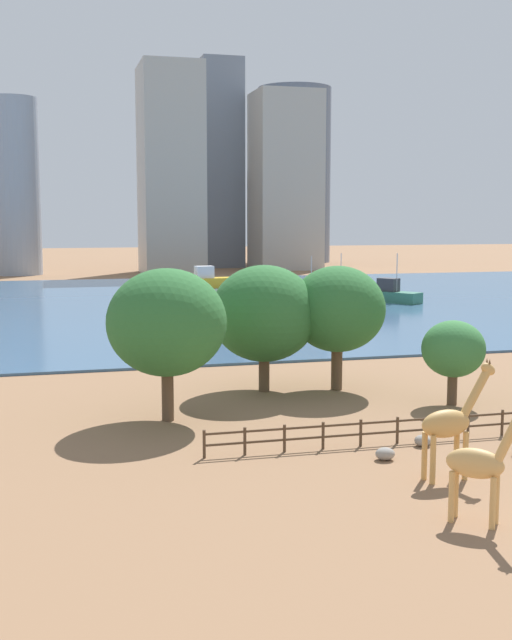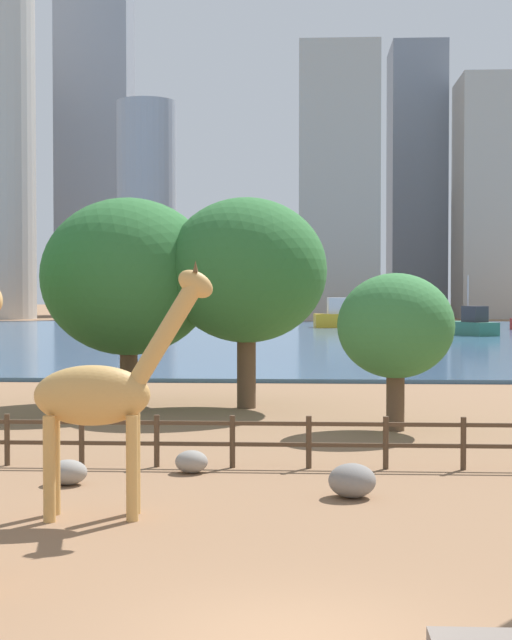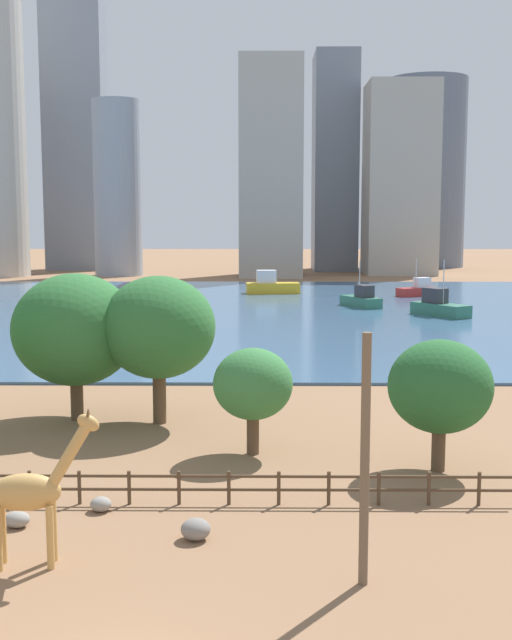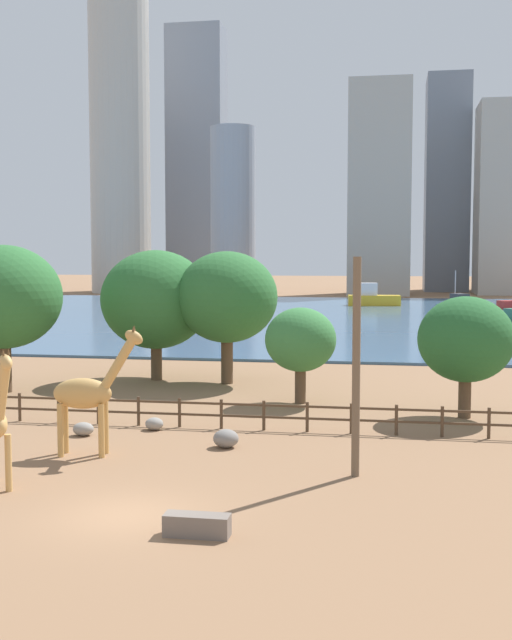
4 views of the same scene
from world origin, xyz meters
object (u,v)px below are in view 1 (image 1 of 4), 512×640
boulder_near_fence (423,441)px  boat_ferry (209,280)px  tree_left_small (337,309)px  boat_sailboat (314,290)px  tree_right_tall (264,314)px  giraffe_companion (480,463)px  boat_barge (393,294)px  boulder_small (385,454)px  tree_left_large (453,349)px  giraffe_tall (450,423)px  boat_tug (343,281)px  tree_center_broad (167,323)px

boulder_near_fence → boat_ferry: size_ratio=0.10×
tree_left_small → boat_sailboat: tree_left_small is taller
tree_right_tall → tree_left_small: size_ratio=1.01×
giraffe_companion → boat_barge: boat_barge is taller
tree_right_tall → tree_left_small: (4.56, -0.72, 0.21)m
tree_right_tall → boat_barge: size_ratio=1.11×
boulder_small → boat_ferry: (9.78, 88.20, 1.05)m
tree_left_large → boat_ferry: tree_left_large is taller
boulder_near_fence → boat_ferry: boat_ferry is taller
tree_left_large → tree_left_small: 7.78m
giraffe_tall → tree_left_small: tree_left_small is taller
boat_ferry → boat_sailboat: 21.07m
tree_left_small → giraffe_companion: bearing=-97.7°
giraffe_companion → boat_ferry: 96.53m
giraffe_companion → tree_right_tall: size_ratio=0.60×
giraffe_tall → boat_sailboat: boat_sailboat is taller
boat_tug → boat_ferry: bearing=-35.2°
giraffe_companion → boulder_near_fence: size_ratio=5.99×
giraffe_tall → boulder_small: size_ratio=5.61×
giraffe_tall → boat_ferry: (8.30, 91.32, -1.05)m
boat_ferry → boat_tug: boat_tug is taller
giraffe_tall → tree_left_large: 13.86m
tree_left_small → boat_ferry: (6.64, 73.59, -3.78)m
giraffe_companion → boulder_near_fence: giraffe_companion is taller
giraffe_companion → boat_tug: size_ratio=0.77×
giraffe_tall → boat_barge: boat_barge is taller
boat_ferry → boat_tug: size_ratio=1.27×
tree_left_small → boat_sailboat: 58.32m
boat_ferry → boat_sailboat: size_ratio=1.20×
boulder_small → boat_tug: size_ratio=0.14×
giraffe_companion → boulder_small: (-0.09, 7.84, -1.92)m
tree_right_tall → boat_sailboat: bearing=68.1°
tree_center_broad → boat_barge: (36.43, 51.54, -4.06)m
tree_left_small → boat_barge: (24.92, 46.47, -3.88)m
boat_tug → boulder_small: bearing=45.9°
boat_sailboat → boat_barge: (7.48, -9.03, 0.11)m
boat_sailboat → tree_center_broad: bearing=128.3°
tree_center_broad → boat_tug: tree_center_broad is taller
tree_right_tall → boat_ferry: size_ratio=1.01×
giraffe_companion → boat_sailboat: boat_sailboat is taller
giraffe_tall → boulder_small: giraffe_tall is taller
boat_barge → boat_ferry: bearing=-179.8°
giraffe_tall → boat_tug: size_ratio=0.81×
giraffe_companion → tree_center_broad: (-8.46, 17.38, 3.09)m
boulder_near_fence → boat_tug: bearing=71.6°
tree_center_broad → boat_tug: bearing=62.7°
boat_ferry → tree_right_tall: bearing=-104.4°
boulder_small → tree_center_broad: 13.65m
giraffe_companion → boat_ferry: bearing=127.1°
boulder_small → boat_ferry: boat_ferry is taller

